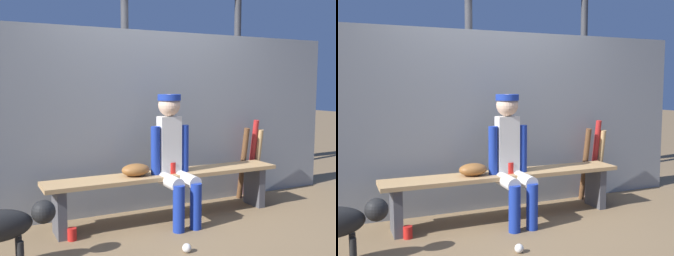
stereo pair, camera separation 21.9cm
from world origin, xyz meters
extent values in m
plane|color=brown|center=(0.00, 0.00, 0.00)|extent=(30.00, 30.00, 0.00)
cube|color=gray|center=(0.00, 0.41, 0.96)|extent=(4.79, 0.03, 1.92)
cube|color=tan|center=(0.00, 0.00, 0.46)|extent=(2.47, 0.36, 0.04)
cube|color=#4C4C51|center=(-1.08, 0.00, 0.22)|extent=(0.08, 0.29, 0.44)
cube|color=#4C4C51|center=(1.08, 0.00, 0.22)|extent=(0.08, 0.29, 0.44)
cube|color=silver|center=(0.01, 0.00, 0.76)|extent=(0.22, 0.13, 0.57)
sphere|color=beige|center=(0.01, 0.00, 1.15)|extent=(0.22, 0.22, 0.22)
cylinder|color=#193399|center=(0.01, 0.00, 1.23)|extent=(0.23, 0.23, 0.06)
cylinder|color=silver|center=(-0.08, -0.19, 0.44)|extent=(0.13, 0.38, 0.13)
cylinder|color=#193399|center=(-0.08, -0.38, 0.22)|extent=(0.11, 0.11, 0.44)
cylinder|color=#193399|center=(-0.15, -0.02, 0.71)|extent=(0.09, 0.09, 0.48)
cylinder|color=silver|center=(0.10, -0.19, 0.44)|extent=(0.13, 0.38, 0.13)
cylinder|color=#193399|center=(0.10, -0.38, 0.22)|extent=(0.11, 0.11, 0.44)
cylinder|color=#193399|center=(0.17, -0.02, 0.71)|extent=(0.09, 0.09, 0.48)
ellipsoid|color=brown|center=(-0.35, 0.00, 0.54)|extent=(0.28, 0.20, 0.12)
cylinder|color=brown|center=(1.11, 0.25, 0.43)|extent=(0.08, 0.19, 0.86)
cylinder|color=#B22323|center=(1.27, 0.28, 0.47)|extent=(0.07, 0.20, 0.94)
cylinder|color=tan|center=(1.33, 0.26, 0.41)|extent=(0.08, 0.19, 0.83)
sphere|color=white|center=(-0.23, -0.82, 0.04)|extent=(0.07, 0.07, 0.07)
cylinder|color=red|center=(-1.01, -0.15, 0.06)|extent=(0.08, 0.08, 0.11)
cylinder|color=red|center=(0.02, -0.04, 0.53)|extent=(0.08, 0.08, 0.11)
cylinder|color=#3F3F42|center=(0.09, 1.46, 1.34)|extent=(0.10, 0.10, 2.69)
cylinder|color=#3F3F42|center=(1.87, 1.46, 1.34)|extent=(0.10, 0.10, 2.69)
sphere|color=black|center=(-1.30, -0.51, 0.40)|extent=(0.18, 0.18, 0.18)
cylinder|color=black|center=(-1.48, -0.45, 0.11)|extent=(0.05, 0.05, 0.22)
cylinder|color=black|center=(-1.48, -0.57, 0.11)|extent=(0.05, 0.05, 0.22)
camera|label=1|loc=(-1.77, -3.60, 1.35)|focal=43.52mm
camera|label=2|loc=(-1.57, -3.69, 1.35)|focal=43.52mm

